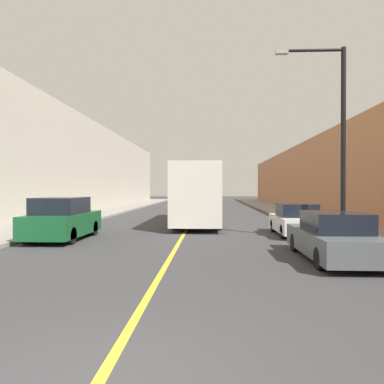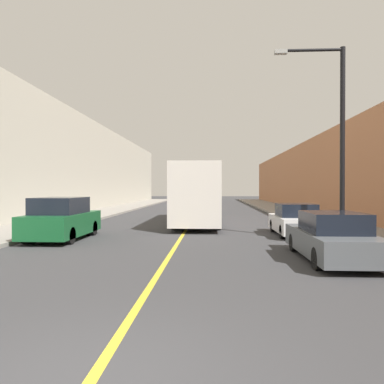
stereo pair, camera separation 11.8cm
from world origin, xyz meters
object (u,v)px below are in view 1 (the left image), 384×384
Objects in this scene: parked_suv_left at (62,220)px; car_right_near at (333,238)px; car_right_mid at (296,221)px; bus at (199,194)px; street_lamp_right at (337,129)px.

car_right_near is at bearing -22.09° from parked_suv_left.
car_right_mid is at bearing 87.75° from car_right_near.
bus is 9.35m from parked_suv_left.
car_right_near is (10.07, -4.09, -0.17)m from parked_suv_left.
street_lamp_right is at bearing 70.26° from car_right_near.
car_right_near is 6.08m from car_right_mid.
car_right_mid is 4.67m from street_lamp_right.
parked_suv_left is 10.87m from car_right_near.
street_lamp_right is (1.11, -2.32, 3.90)m from car_right_mid.
car_right_mid is at bearing -49.05° from bus.
street_lamp_right is at bearing -1.68° from parked_suv_left.
bus reaches higher than car_right_mid.
car_right_near is 5.58m from street_lamp_right.
bus is 12.41m from car_right_near.
parked_suv_left is 0.59× the size of street_lamp_right.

